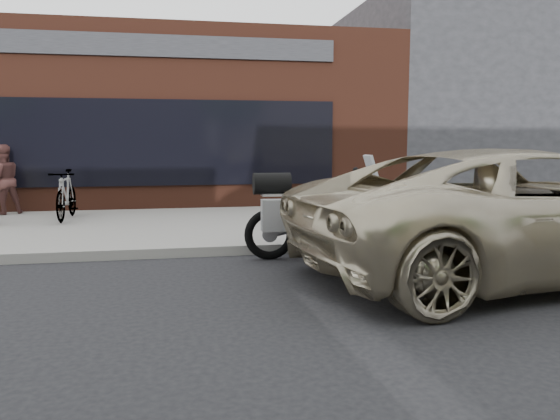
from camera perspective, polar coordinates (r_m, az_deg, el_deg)
The scene contains 8 objects.
ground at distance 4.54m, azimuth 0.17°, elevation -15.16°, with size 120.00×120.00×0.00m, color black.
near_sidewalk at distance 11.28m, azimuth -6.60°, elevation -1.31°, with size 44.00×6.00×0.15m, color gray.
storefront at distance 18.16m, azimuth -14.73°, elevation 8.58°, with size 14.00×10.07×4.50m.
neighbour_building at distance 21.14m, azimuth 20.31°, elevation 10.17°, with size 10.00×10.00×6.00m, color #292A2E.
motorcycle at distance 8.08m, azimuth 3.70°, elevation -0.42°, with size 2.43×0.78×1.54m.
minivan at distance 7.59m, azimuth 23.82°, elevation -0.31°, with size 2.72×5.90×1.64m, color #BFB294.
bicycle_rear at distance 11.85m, azimuth -21.44°, elevation 1.50°, with size 0.48×1.69×1.02m, color gray.
cafe_patron_left at distance 13.28m, azimuth -26.97°, elevation 2.85°, with size 0.74×0.57×1.52m, color brown.
Camera 1 is at (-0.80, -4.13, 1.72)m, focal length 35.00 mm.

